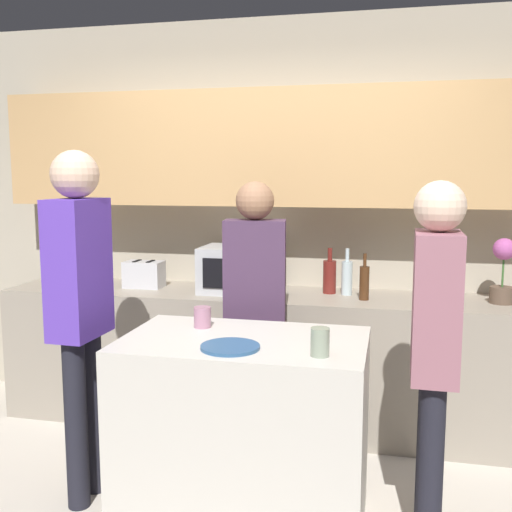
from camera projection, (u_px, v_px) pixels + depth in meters
back_wall at (280, 192)px, 4.07m from camera, size 6.40×0.40×2.70m
back_counter at (272, 359)px, 3.96m from camera, size 3.60×0.62×0.89m
kitchen_island at (244, 432)px, 2.82m from camera, size 1.12×0.70×0.91m
microwave at (242, 269)px, 3.94m from camera, size 0.52×0.39×0.30m
toaster at (144, 274)px, 4.10m from camera, size 0.26×0.16×0.18m
potted_plant at (503, 271)px, 3.58m from camera, size 0.14×0.14×0.39m
bottle_0 at (330, 276)px, 3.90m from camera, size 0.09×0.09×0.30m
bottle_1 at (347, 277)px, 3.85m from camera, size 0.07×0.07×0.30m
bottle_2 at (364, 282)px, 3.69m from camera, size 0.06×0.06×0.29m
plate_on_island at (230, 347)px, 2.59m from camera, size 0.26×0.26×0.01m
cup_0 at (320, 342)px, 2.48m from camera, size 0.08×0.08×0.12m
cup_1 at (202, 317)px, 2.95m from camera, size 0.08×0.08×0.10m
person_left at (255, 299)px, 3.36m from camera, size 0.36×0.24×1.62m
person_center at (435, 337)px, 2.55m from camera, size 0.21×0.34×1.63m
person_right at (80, 295)px, 2.95m from camera, size 0.23×0.35×1.77m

